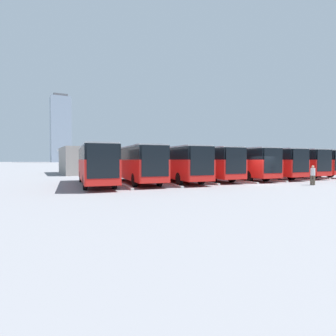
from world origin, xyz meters
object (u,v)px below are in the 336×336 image
at_px(bus_0, 300,162).
at_px(bus_1, 283,162).
at_px(bus_4, 205,163).
at_px(pedestrian, 313,175).
at_px(bus_5, 175,163).
at_px(bus_6, 137,163).
at_px(bus_7, 95,163).
at_px(bus_2, 261,162).
at_px(bus_3, 236,162).

distance_m(bus_0, bus_1, 3.93).
bearing_deg(bus_4, bus_1, -176.07).
bearing_deg(pedestrian, bus_5, 29.58).
relative_size(bus_6, bus_7, 1.00).
distance_m(bus_2, bus_5, 11.72).
bearing_deg(pedestrian, bus_0, -66.78).
xyz_separation_m(bus_0, bus_6, (23.44, -0.23, 0.00)).
xyz_separation_m(bus_6, pedestrian, (-12.77, 9.04, -0.97)).
bearing_deg(bus_2, bus_4, 2.03).
distance_m(bus_1, pedestrian, 10.81).
xyz_separation_m(bus_2, bus_6, (15.63, -0.71, 0.00)).
bearing_deg(pedestrian, bus_6, 38.38).
height_order(bus_3, bus_5, same).
bearing_deg(bus_0, bus_6, 6.57).
height_order(bus_6, bus_7, same).
xyz_separation_m(bus_1, bus_5, (15.63, -0.21, 0.00)).
height_order(bus_1, bus_7, same).
distance_m(bus_2, bus_6, 15.64).
bearing_deg(bus_2, bus_0, -169.36).
height_order(bus_1, pedestrian, bus_1).
xyz_separation_m(bus_0, bus_2, (7.81, 0.48, 0.00)).
bearing_deg(bus_2, bus_1, -172.25).
bearing_deg(bus_4, bus_3, 177.66).
xyz_separation_m(bus_3, bus_7, (15.63, -0.38, 0.00)).
bearing_deg(bus_5, bus_6, 0.50).
distance_m(bus_0, pedestrian, 13.87).
xyz_separation_m(bus_0, bus_4, (15.63, -0.22, 0.00)).
xyz_separation_m(bus_1, pedestrian, (6.76, 8.37, -0.97)).
relative_size(bus_0, bus_1, 1.00).
height_order(bus_0, pedestrian, bus_0).
distance_m(bus_6, bus_7, 3.92).
height_order(bus_2, bus_5, same).
height_order(bus_5, bus_7, same).
xyz_separation_m(bus_2, bus_7, (19.53, -0.43, 0.00)).
bearing_deg(bus_5, bus_2, -174.12).
bearing_deg(bus_7, bus_1, -173.81).
height_order(bus_2, bus_3, same).
relative_size(bus_0, bus_3, 1.00).
bearing_deg(bus_5, bus_1, -173.65).
relative_size(bus_2, bus_6, 1.00).
bearing_deg(bus_4, bus_7, 8.45).
distance_m(bus_0, bus_4, 15.63).
height_order(bus_0, bus_1, same).
bearing_deg(bus_7, bus_4, -171.55).
relative_size(bus_2, pedestrian, 6.91).
distance_m(bus_0, bus_2, 7.83).
bearing_deg(bus_1, pedestrian, 58.22).
bearing_deg(bus_3, bus_6, 3.89).
relative_size(bus_7, pedestrian, 6.91).
relative_size(bus_3, bus_4, 1.00).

